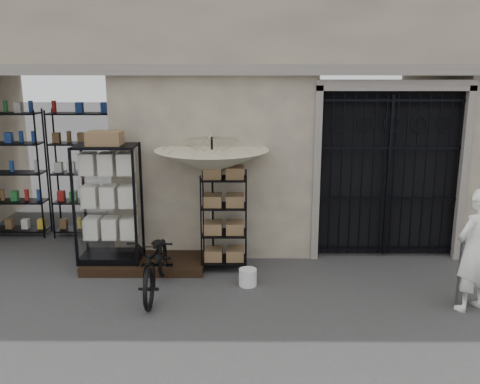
{
  "coord_description": "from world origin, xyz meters",
  "views": [
    {
      "loc": [
        -0.76,
        -6.88,
        3.36
      ],
      "look_at": [
        -0.8,
        1.4,
        1.35
      ],
      "focal_mm": 40.0,
      "sensor_mm": 36.0,
      "label": 1
    }
  ],
  "objects_px": {
    "shopkeeper": "(468,308)",
    "market_umbrella": "(212,155)",
    "bicycle": "(158,292)",
    "display_cabinet": "(109,210)",
    "white_bucket": "(248,277)",
    "wire_rack": "(224,222)",
    "steel_bollard": "(464,275)"
  },
  "relations": [
    {
      "from": "shopkeeper",
      "to": "market_umbrella",
      "type": "bearing_deg",
      "value": -54.64
    },
    {
      "from": "bicycle",
      "to": "shopkeeper",
      "type": "xyz_separation_m",
      "value": [
        4.45,
        -0.55,
        0.0
      ]
    },
    {
      "from": "market_umbrella",
      "to": "shopkeeper",
      "type": "height_order",
      "value": "market_umbrella"
    },
    {
      "from": "display_cabinet",
      "to": "white_bucket",
      "type": "height_order",
      "value": "display_cabinet"
    },
    {
      "from": "wire_rack",
      "to": "shopkeeper",
      "type": "bearing_deg",
      "value": -12.41
    },
    {
      "from": "display_cabinet",
      "to": "shopkeeper",
      "type": "xyz_separation_m",
      "value": [
        5.35,
        -1.49,
        -1.02
      ]
    },
    {
      "from": "steel_bollard",
      "to": "wire_rack",
      "type": "bearing_deg",
      "value": 158.14
    },
    {
      "from": "display_cabinet",
      "to": "wire_rack",
      "type": "distance_m",
      "value": 1.89
    },
    {
      "from": "display_cabinet",
      "to": "bicycle",
      "type": "bearing_deg",
      "value": -64.1
    },
    {
      "from": "bicycle",
      "to": "steel_bollard",
      "type": "xyz_separation_m",
      "value": [
        4.4,
        -0.42,
        0.46
      ]
    },
    {
      "from": "bicycle",
      "to": "white_bucket",
      "type": "bearing_deg",
      "value": 10.64
    },
    {
      "from": "wire_rack",
      "to": "market_umbrella",
      "type": "relative_size",
      "value": 0.62
    },
    {
      "from": "wire_rack",
      "to": "bicycle",
      "type": "relative_size",
      "value": 0.91
    },
    {
      "from": "white_bucket",
      "to": "display_cabinet",
      "type": "bearing_deg",
      "value": 162.86
    },
    {
      "from": "wire_rack",
      "to": "white_bucket",
      "type": "bearing_deg",
      "value": -50.5
    },
    {
      "from": "display_cabinet",
      "to": "white_bucket",
      "type": "xyz_separation_m",
      "value": [
        2.26,
        -0.7,
        -0.89
      ]
    },
    {
      "from": "bicycle",
      "to": "wire_rack",
      "type": "bearing_deg",
      "value": 44.65
    },
    {
      "from": "bicycle",
      "to": "shopkeeper",
      "type": "bearing_deg",
      "value": -6.55
    },
    {
      "from": "display_cabinet",
      "to": "bicycle",
      "type": "xyz_separation_m",
      "value": [
        0.9,
        -0.94,
        -1.02
      ]
    },
    {
      "from": "wire_rack",
      "to": "steel_bollard",
      "type": "distance_m",
      "value": 3.7
    },
    {
      "from": "wire_rack",
      "to": "bicycle",
      "type": "xyz_separation_m",
      "value": [
        -0.98,
        -0.95,
        -0.81
      ]
    },
    {
      "from": "white_bucket",
      "to": "steel_bollard",
      "type": "height_order",
      "value": "steel_bollard"
    },
    {
      "from": "wire_rack",
      "to": "shopkeeper",
      "type": "relative_size",
      "value": 0.95
    },
    {
      "from": "market_umbrella",
      "to": "shopkeeper",
      "type": "bearing_deg",
      "value": -24.0
    },
    {
      "from": "wire_rack",
      "to": "market_umbrella",
      "type": "bearing_deg",
      "value": 156.06
    },
    {
      "from": "wire_rack",
      "to": "shopkeeper",
      "type": "height_order",
      "value": "wire_rack"
    },
    {
      "from": "wire_rack",
      "to": "white_bucket",
      "type": "xyz_separation_m",
      "value": [
        0.38,
        -0.71,
        -0.67
      ]
    },
    {
      "from": "white_bucket",
      "to": "steel_bollard",
      "type": "xyz_separation_m",
      "value": [
        3.04,
        -0.67,
        0.33
      ]
    },
    {
      "from": "white_bucket",
      "to": "shopkeeper",
      "type": "relative_size",
      "value": 0.16
    },
    {
      "from": "wire_rack",
      "to": "white_bucket",
      "type": "height_order",
      "value": "wire_rack"
    },
    {
      "from": "market_umbrella",
      "to": "white_bucket",
      "type": "distance_m",
      "value": 2.04
    },
    {
      "from": "bicycle",
      "to": "steel_bollard",
      "type": "distance_m",
      "value": 4.44
    }
  ]
}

